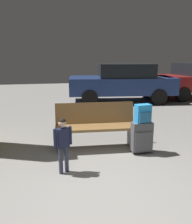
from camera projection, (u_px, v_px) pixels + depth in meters
ground_plane at (72, 120)px, 6.69m from camera, size 18.00×18.00×0.10m
bench at (96, 126)px, 4.50m from camera, size 1.63×0.63×0.89m
suitcase at (142, 137)px, 4.25m from camera, size 0.38×0.23×0.60m
backpack_bright at (143, 114)px, 4.14m from camera, size 0.30×0.22×0.34m
child at (63, 140)px, 3.45m from camera, size 0.29×0.17×0.90m
parked_car_near at (122, 82)px, 9.02m from camera, size 4.27×2.17×1.51m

